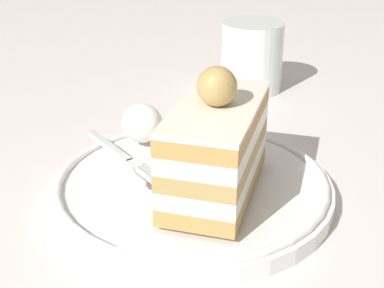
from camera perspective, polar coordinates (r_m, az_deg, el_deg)
The scene contains 6 objects.
ground_plane at distance 0.45m, azimuth -2.95°, elevation -6.68°, with size 2.40×2.40×0.00m, color silver.
dessert_plate at distance 0.46m, azimuth 0.00°, elevation -4.40°, with size 0.23×0.23×0.02m.
cake_slice at distance 0.42m, azimuth 2.47°, elevation -0.18°, with size 0.14×0.09×0.10m.
whipped_cream_dollop at distance 0.51m, azimuth -5.17°, elevation 2.15°, with size 0.04×0.04×0.04m, color white.
fork at distance 0.49m, azimuth -7.19°, elevation -1.27°, with size 0.06×0.11×0.00m.
drink_glass_near at distance 0.70m, azimuth 6.17°, elevation 8.74°, with size 0.08×0.08×0.08m.
Camera 1 is at (0.32, 0.21, 0.24)m, focal length 51.84 mm.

